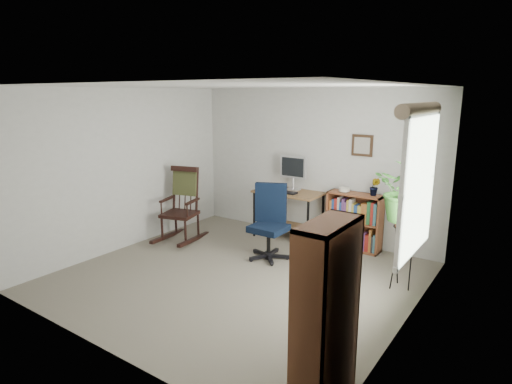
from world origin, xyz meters
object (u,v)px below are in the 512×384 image
Objects in this scene: desk at (288,215)px; low_bookshelf at (354,221)px; tall_bookshelf at (326,316)px; rocking_chair at (179,204)px; office_chair at (269,222)px.

low_bookshelf is at bearing 6.32° from desk.
low_bookshelf is at bearing 108.57° from tall_bookshelf.
rocking_chair is 2.73m from low_bookshelf.
tall_bookshelf reaches higher than office_chair.
tall_bookshelf is (1.10, -3.28, 0.29)m from low_bookshelf.
desk is 3.86m from tall_bookshelf.
rocking_chair reaches higher than office_chair.
desk is 1.00m from office_chair.
tall_bookshelf is at bearing -55.35° from desk.
rocking_chair is (-1.60, -0.15, 0.06)m from office_chair.
office_chair is at bearing 131.33° from tall_bookshelf.
desk is 0.90× the size of rocking_chair.
desk is 1.00× the size of office_chair.
rocking_chair is 4.10m from tall_bookshelf.
tall_bookshelf reaches higher than desk.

